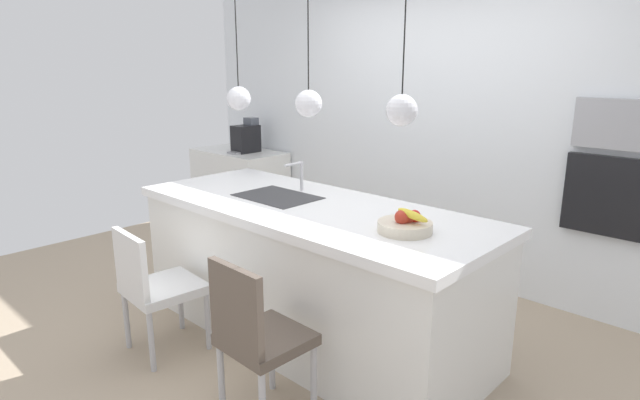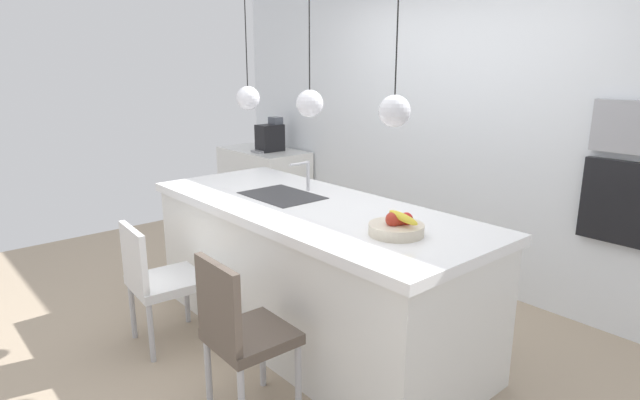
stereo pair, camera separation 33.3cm
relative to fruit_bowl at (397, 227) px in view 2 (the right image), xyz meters
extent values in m
plane|color=tan|center=(-0.80, 0.05, -0.99)|extent=(6.60, 6.60, 0.00)
cube|color=white|center=(-0.80, 1.70, 0.31)|extent=(6.00, 0.10, 2.60)
cube|color=white|center=(-0.80, 0.05, -0.55)|extent=(2.50, 0.97, 0.88)
cube|color=white|center=(-0.80, 0.05, -0.08)|extent=(2.56, 1.03, 0.06)
cube|color=#2D2D30|center=(-1.11, 0.05, -0.05)|extent=(0.56, 0.40, 0.02)
cylinder|color=silver|center=(-1.11, 0.29, 0.06)|extent=(0.02, 0.02, 0.22)
cylinder|color=silver|center=(-1.11, 0.21, 0.16)|extent=(0.02, 0.16, 0.02)
cylinder|color=beige|center=(0.00, 0.00, -0.02)|extent=(0.30, 0.30, 0.06)
sphere|color=red|center=(0.02, 0.05, 0.04)|extent=(0.07, 0.07, 0.07)
sphere|color=#B22D1E|center=(0.00, 0.01, 0.04)|extent=(0.08, 0.08, 0.08)
sphere|color=#B22D1E|center=(-0.01, -0.02, 0.05)|extent=(0.08, 0.08, 0.08)
ellipsoid|color=yellow|center=(0.05, -0.01, 0.06)|extent=(0.19, 0.08, 0.09)
cube|color=white|center=(-3.20, 1.33, -0.55)|extent=(1.10, 0.60, 0.88)
cube|color=black|center=(-3.05, 1.33, 0.04)|extent=(0.20, 0.28, 0.30)
cube|color=gray|center=(-3.05, 1.16, -0.09)|extent=(0.16, 0.08, 0.02)
cube|color=#4C515B|center=(-3.05, 1.41, 0.23)|extent=(0.14, 0.11, 0.08)
cube|color=#9E9EA3|center=(0.57, 1.63, 0.46)|extent=(0.54, 0.08, 0.34)
cube|color=black|center=(0.57, 1.63, -0.04)|extent=(0.56, 0.08, 0.56)
cube|color=silver|center=(-1.35, -0.74, -0.56)|extent=(0.47, 0.48, 0.06)
cube|color=silver|center=(-1.36, -0.95, -0.33)|extent=(0.42, 0.07, 0.39)
cylinder|color=#B2B2B7|center=(-1.14, -0.56, -0.79)|extent=(0.04, 0.04, 0.40)
cylinder|color=#B2B2B7|center=(-1.52, -0.53, -0.79)|extent=(0.04, 0.04, 0.40)
cylinder|color=#B2B2B7|center=(-1.17, -0.95, -0.79)|extent=(0.04, 0.04, 0.40)
cylinder|color=#B2B2B7|center=(-1.55, -0.92, -0.79)|extent=(0.04, 0.04, 0.40)
cube|color=brown|center=(-0.33, -0.74, -0.53)|extent=(0.42, 0.42, 0.06)
cube|color=brown|center=(-0.34, -0.93, -0.29)|extent=(0.39, 0.05, 0.43)
cylinder|color=#B2B2B7|center=(-0.16, -0.57, -0.77)|extent=(0.04, 0.04, 0.43)
cylinder|color=#B2B2B7|center=(-0.50, -0.56, -0.77)|extent=(0.04, 0.04, 0.43)
cylinder|color=#B2B2B7|center=(-0.51, -0.91, -0.77)|extent=(0.04, 0.04, 0.43)
sphere|color=silver|center=(-1.51, 0.05, 0.62)|extent=(0.17, 0.17, 0.17)
cylinder|color=black|center=(-1.51, 0.05, 1.00)|extent=(0.01, 0.01, 0.60)
sphere|color=silver|center=(-0.80, 0.05, 0.62)|extent=(0.17, 0.17, 0.17)
cylinder|color=black|center=(-0.80, 0.05, 1.00)|extent=(0.01, 0.01, 0.60)
sphere|color=silver|center=(-0.09, 0.05, 0.62)|extent=(0.17, 0.17, 0.17)
cylinder|color=black|center=(-0.09, 0.05, 1.00)|extent=(0.01, 0.01, 0.60)
camera|label=1|loc=(1.56, -2.33, 0.86)|focal=29.42mm
camera|label=2|loc=(1.79, -2.09, 0.86)|focal=29.42mm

